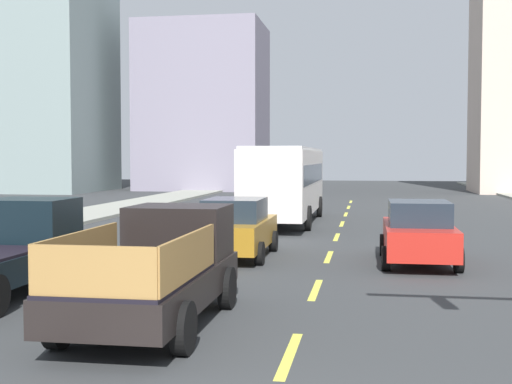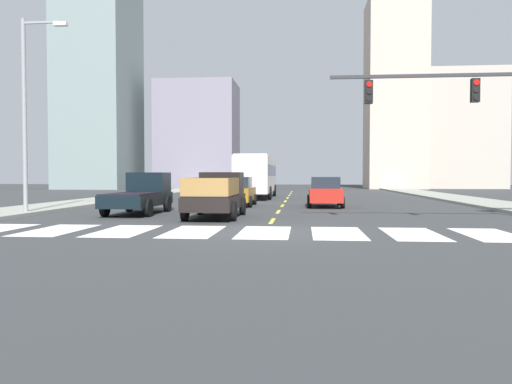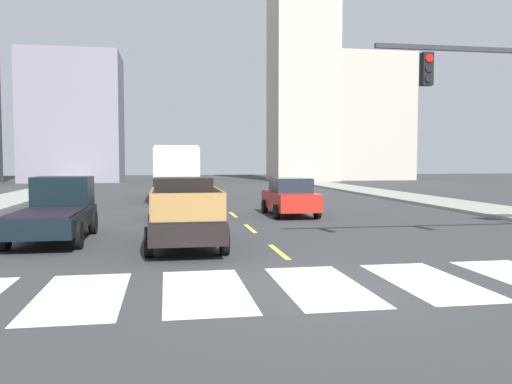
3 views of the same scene
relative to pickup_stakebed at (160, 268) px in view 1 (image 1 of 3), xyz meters
name	(u,v)px [view 1 (image 1 of 3)]	position (x,y,z in m)	size (l,w,h in m)	color
sidewalk_left	(0,232)	(-10.16, 12.26, -0.86)	(3.51, 110.00, 0.15)	#96988B
lane_dash_0	(289,355)	(2.51, -1.74, -0.93)	(0.16, 2.40, 0.01)	#DBD647
lane_dash_1	(316,290)	(2.51, 3.26, -0.93)	(0.16, 2.40, 0.01)	#DBD647
lane_dash_2	(329,257)	(2.51, 8.26, -0.93)	(0.16, 2.40, 0.01)	#DBD647
lane_dash_3	(337,237)	(2.51, 13.26, -0.93)	(0.16, 2.40, 0.01)	#DBD647
lane_dash_4	(342,224)	(2.51, 18.26, -0.93)	(0.16, 2.40, 0.01)	#DBD647
lane_dash_5	(346,214)	(2.51, 23.26, -0.93)	(0.16, 2.40, 0.01)	#DBD647
lane_dash_6	(349,207)	(2.51, 28.26, -0.93)	(0.16, 2.40, 0.01)	#DBD647
lane_dash_7	(351,202)	(2.51, 33.26, -0.93)	(0.16, 2.40, 0.01)	#DBD647
pickup_stakebed	(160,268)	(0.00, 0.00, 0.00)	(2.18, 5.20, 1.96)	black
pickup_dark	(3,251)	(-3.98, 1.71, -0.02)	(2.18, 5.20, 1.96)	black
city_bus	(286,179)	(0.04, 18.23, 1.02)	(2.72, 10.80, 3.32)	silver
sedan_near_left	(418,232)	(4.99, 7.38, -0.08)	(2.02, 4.40, 1.72)	red
sedan_mid	(236,228)	(-0.14, 7.73, -0.08)	(2.02, 4.40, 1.72)	#9D6B1B
block_mid_left	(203,108)	(-11.06, 48.37, 6.44)	(10.84, 8.47, 14.75)	gray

